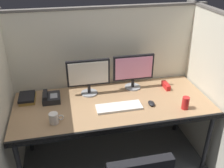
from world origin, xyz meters
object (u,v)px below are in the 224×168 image
(desk, at_px, (113,108))
(soda_can, at_px, (185,103))
(keyboard_main, at_px, (119,107))
(book_stack, at_px, (27,98))
(monitor_left, at_px, (88,75))
(monitor_right, at_px, (133,70))
(coffee_mug, at_px, (54,118))
(red_stapler, at_px, (166,86))
(desk_phone, at_px, (51,98))
(computer_mouse, at_px, (151,103))

(desk, xyz_separation_m, soda_can, (0.63, -0.23, 0.11))
(keyboard_main, height_order, book_stack, book_stack)
(desk, xyz_separation_m, monitor_left, (-0.20, 0.23, 0.27))
(book_stack, bearing_deg, soda_can, -17.66)
(desk, bearing_deg, soda_can, -19.87)
(monitor_right, distance_m, coffee_mug, 0.96)
(monitor_left, relative_size, red_stapler, 2.87)
(soda_can, distance_m, coffee_mug, 1.20)
(monitor_left, xyz_separation_m, desk_phone, (-0.39, -0.05, -0.18))
(monitor_right, distance_m, red_stapler, 0.40)
(monitor_right, xyz_separation_m, coffee_mug, (-0.83, -0.46, -0.17))
(coffee_mug, bearing_deg, desk_phone, 94.56)
(keyboard_main, height_order, soda_can, soda_can)
(computer_mouse, height_order, red_stapler, red_stapler)
(computer_mouse, xyz_separation_m, desk_phone, (-0.94, 0.28, 0.02))
(keyboard_main, relative_size, book_stack, 2.02)
(desk, relative_size, computer_mouse, 19.79)
(book_stack, bearing_deg, desk, -15.91)
(desk, relative_size, keyboard_main, 4.42)
(coffee_mug, bearing_deg, book_stack, 120.99)
(red_stapler, bearing_deg, coffee_mug, -162.31)
(book_stack, bearing_deg, monitor_left, 0.09)
(monitor_left, relative_size, book_stack, 2.02)
(desk, distance_m, desk_phone, 0.62)
(monitor_right, distance_m, desk_phone, 0.89)
(monitor_right, bearing_deg, desk, -136.01)
(book_stack, relative_size, desk_phone, 1.12)
(desk, relative_size, desk_phone, 10.00)
(computer_mouse, height_order, soda_can, soda_can)
(computer_mouse, relative_size, coffee_mug, 0.76)
(desk, xyz_separation_m, coffee_mug, (-0.56, -0.20, 0.10))
(monitor_right, xyz_separation_m, keyboard_main, (-0.24, -0.35, -0.20))
(red_stapler, bearing_deg, monitor_left, 176.32)
(monitor_right, xyz_separation_m, computer_mouse, (0.08, -0.37, -0.20))
(desk, xyz_separation_m, computer_mouse, (0.35, -0.10, 0.07))
(monitor_right, height_order, book_stack, monitor_right)
(desk_phone, height_order, coffee_mug, coffee_mug)
(red_stapler, bearing_deg, monitor_right, 166.89)
(book_stack, distance_m, soda_can, 1.52)
(red_stapler, xyz_separation_m, book_stack, (-1.44, 0.05, -0.00))
(desk_phone, relative_size, soda_can, 1.56)
(desk, distance_m, book_stack, 0.85)
(monitor_left, height_order, red_stapler, monitor_left)
(soda_can, bearing_deg, desk_phone, 161.52)
(red_stapler, height_order, coffee_mug, coffee_mug)
(monitor_left, bearing_deg, keyboard_main, -53.99)
(monitor_right, bearing_deg, coffee_mug, -151.21)
(book_stack, relative_size, soda_can, 1.74)
(computer_mouse, relative_size, book_stack, 0.45)
(red_stapler, xyz_separation_m, soda_can, (0.01, -0.41, 0.03))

